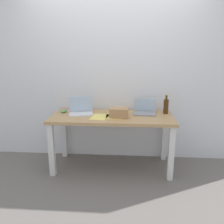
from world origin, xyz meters
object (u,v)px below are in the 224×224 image
cardboard_box (119,113)px  laptop_right (145,111)px  computer_mouse (64,111)px  laptop_left (81,110)px  beer_bottle (166,106)px  desk (112,123)px

cardboard_box → laptop_right: bearing=31.0°
computer_mouse → cardboard_box: bearing=20.0°
laptop_left → cardboard_box: 0.54m
laptop_left → beer_bottle: 1.17m
laptop_left → cardboard_box: size_ratio=1.50×
beer_bottle → computer_mouse: beer_bottle is taller
laptop_left → beer_bottle: size_ratio=1.35×
laptop_right → cardboard_box: size_ratio=1.32×
laptop_right → beer_bottle: beer_bottle is taller
desk → cardboard_box: bearing=-37.8°
laptop_right → computer_mouse: laptop_right is taller
desk → beer_bottle: beer_bottle is taller
desk → laptop_right: size_ratio=5.18×
laptop_right → desk: bearing=-162.9°
desk → cardboard_box: size_ratio=6.83×
laptop_left → laptop_right: 0.88m
laptop_right → computer_mouse: (-1.14, -0.02, -0.03)m
desk → beer_bottle: 0.78m
desk → cardboard_box: (0.10, -0.07, 0.17)m
beer_bottle → laptop_left: bearing=-174.5°
laptop_left → cardboard_box: bearing=-13.5°
laptop_left → laptop_right: (0.88, 0.08, -0.01)m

